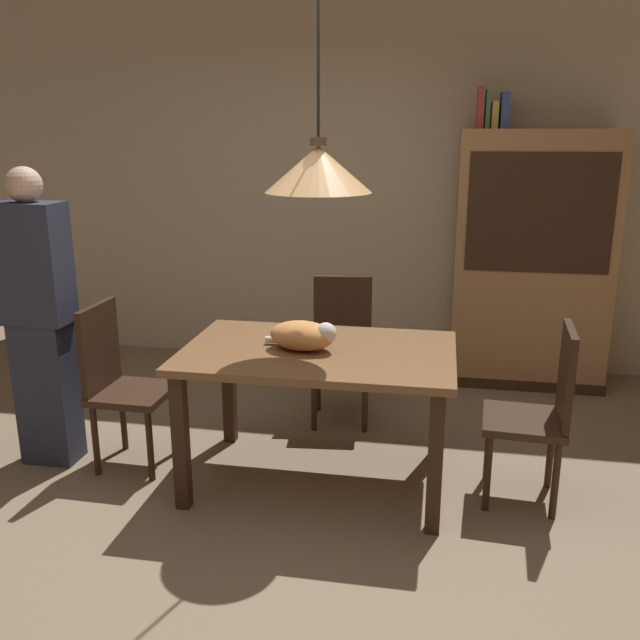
% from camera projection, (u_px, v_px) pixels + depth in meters
% --- Properties ---
extents(ground, '(10.00, 10.00, 0.00)m').
position_uv_depth(ground, '(288.00, 536.00, 3.20)').
color(ground, '#847056').
extents(back_wall, '(6.40, 0.10, 2.90)m').
position_uv_depth(back_wall, '(361.00, 182.00, 5.31)').
color(back_wall, beige).
rests_on(back_wall, ground).
extents(dining_table, '(1.40, 0.90, 0.75)m').
position_uv_depth(dining_table, '(318.00, 368.00, 3.54)').
color(dining_table, brown).
rests_on(dining_table, ground).
extents(chair_left_side, '(0.41, 0.41, 0.93)m').
position_uv_depth(chair_left_side, '(119.00, 379.00, 3.77)').
color(chair_left_side, '#382316').
rests_on(chair_left_side, ground).
extents(chair_far_back, '(0.44, 0.44, 0.93)m').
position_uv_depth(chair_far_back, '(342.00, 343.00, 4.41)').
color(chair_far_back, '#382316').
rests_on(chair_far_back, ground).
extents(chair_right_side, '(0.43, 0.43, 0.93)m').
position_uv_depth(chair_right_side, '(541.00, 408.00, 3.37)').
color(chair_right_side, '#382316').
rests_on(chair_right_side, ground).
extents(cat_sleeping, '(0.39, 0.27, 0.16)m').
position_uv_depth(cat_sleeping, '(304.00, 335.00, 3.48)').
color(cat_sleeping, '#E59951').
rests_on(cat_sleeping, dining_table).
extents(pendant_lamp, '(0.52, 0.52, 1.30)m').
position_uv_depth(pendant_lamp, '(318.00, 169.00, 3.26)').
color(pendant_lamp, '#E0A86B').
extents(hutch_bookcase, '(1.12, 0.45, 1.85)m').
position_uv_depth(hutch_bookcase, '(531.00, 266.00, 4.93)').
color(hutch_bookcase, '#A87A4C').
rests_on(hutch_bookcase, ground).
extents(book_red_tall, '(0.04, 0.22, 0.28)m').
position_uv_depth(book_red_tall, '(480.00, 108.00, 4.71)').
color(book_red_tall, '#B73833').
rests_on(book_red_tall, hutch_bookcase).
extents(book_green_slim, '(0.03, 0.20, 0.26)m').
position_uv_depth(book_green_slim, '(487.00, 109.00, 4.70)').
color(book_green_slim, '#427A4C').
rests_on(book_green_slim, hutch_bookcase).
extents(book_yellow_short, '(0.04, 0.20, 0.18)m').
position_uv_depth(book_yellow_short, '(494.00, 115.00, 4.70)').
color(book_yellow_short, gold).
rests_on(book_yellow_short, hutch_bookcase).
extents(book_blue_wide, '(0.06, 0.24, 0.24)m').
position_uv_depth(book_blue_wide, '(504.00, 111.00, 4.68)').
color(book_blue_wide, '#384C93').
rests_on(book_blue_wide, hutch_bookcase).
extents(person_standing, '(0.36, 0.22, 1.66)m').
position_uv_depth(person_standing, '(39.00, 320.00, 3.72)').
color(person_standing, '#2D3347').
rests_on(person_standing, ground).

